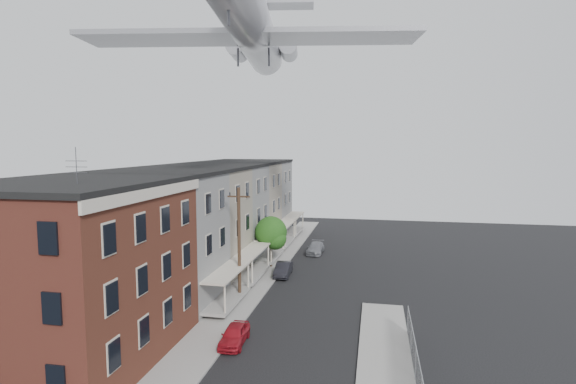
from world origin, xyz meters
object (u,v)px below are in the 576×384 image
Objects in this scene: utility_pole at (239,243)px; car_near at (234,335)px; car_mid at (283,269)px; airplane at (253,30)px; street_tree at (272,234)px; car_far at (315,248)px.

car_near is at bearing -75.20° from utility_pole.
car_near is 0.92× the size of car_mid.
street_tree is at bearing 84.65° from airplane.
car_mid is 0.12× the size of airplane.
street_tree is at bearing 88.11° from utility_pole.
utility_pole is 8.83m from car_near.
utility_pole reaches higher than street_tree.
street_tree is 19.23m from airplane.
airplane is (-2.14, -2.40, 21.39)m from car_mid.
street_tree is at bearing -115.47° from car_far.
airplane reaches higher than utility_pole.
utility_pole is 0.29× the size of airplane.
car_far is 0.13× the size of airplane.
utility_pole is at bearing -107.32° from car_mid.
car_near is at bearing -92.92° from car_far.
car_mid is (0.00, 14.91, 0.03)m from car_near.
car_near is (1.67, -17.49, -2.85)m from street_tree.
car_far is at bearing 77.14° from car_mid.
airplane reaches higher than car_near.
utility_pole is at bearing -88.39° from airplane.
car_far is (1.80, 9.46, -0.03)m from car_mid.
street_tree reaches higher than car_mid.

